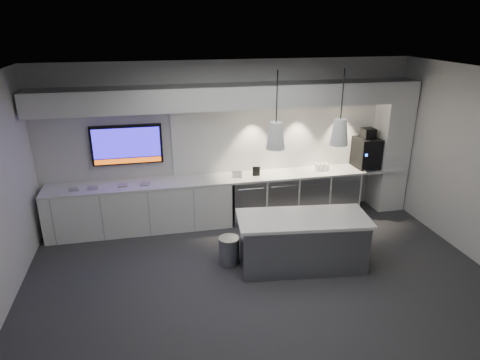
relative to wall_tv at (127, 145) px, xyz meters
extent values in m
plane|color=#323234|center=(1.90, -2.45, -1.56)|extent=(7.00, 7.00, 0.00)
plane|color=black|center=(1.90, -2.45, 1.44)|extent=(7.00, 7.00, 0.00)
plane|color=silver|center=(1.90, 0.05, -0.06)|extent=(7.00, 0.00, 7.00)
plane|color=silver|center=(1.90, -4.95, -0.06)|extent=(7.00, 0.00, 7.00)
cube|color=white|center=(1.90, -0.27, -0.68)|extent=(6.80, 0.65, 0.04)
cube|color=white|center=(0.15, -0.27, -1.13)|extent=(3.30, 0.63, 0.86)
cube|color=gray|center=(2.15, -0.27, -1.13)|extent=(0.60, 0.61, 0.85)
cube|color=gray|center=(2.78, -0.27, -1.13)|extent=(0.60, 0.61, 0.85)
cube|color=gray|center=(3.41, -0.27, -1.13)|extent=(0.60, 0.61, 0.85)
cube|color=gray|center=(4.04, -0.27, -1.13)|extent=(0.60, 0.61, 0.85)
cube|color=white|center=(3.10, 0.03, -0.01)|extent=(4.60, 0.03, 1.30)
cube|color=white|center=(1.90, -0.25, 0.84)|extent=(6.90, 0.60, 0.40)
cube|color=white|center=(5.10, -0.25, -0.26)|extent=(0.55, 0.55, 2.60)
cube|color=black|center=(0.00, 0.00, 0.00)|extent=(1.25, 0.06, 0.72)
cube|color=#2114C3|center=(0.00, -0.03, 0.04)|extent=(1.17, 0.00, 0.54)
cube|color=#E6550D|center=(0.00, -0.03, -0.29)|extent=(1.17, 0.00, 0.09)
cube|color=gray|center=(2.61, -2.10, -1.16)|extent=(1.98, 0.97, 0.80)
cube|color=white|center=(2.61, -2.10, -0.74)|extent=(2.08, 1.08, 0.05)
cylinder|color=gray|center=(1.51, -1.80, -1.33)|extent=(0.42, 0.42, 0.46)
cube|color=black|center=(4.57, -0.24, -0.36)|extent=(0.45, 0.50, 0.59)
cube|color=black|center=(4.57, -0.24, 0.03)|extent=(0.25, 0.25, 0.19)
cube|color=gray|center=(4.57, -0.50, -0.64)|extent=(0.33, 0.22, 0.03)
cube|color=black|center=(2.32, -0.30, -0.57)|extent=(0.14, 0.05, 0.18)
cube|color=white|center=(1.95, -0.32, -0.59)|extent=(0.18, 0.07, 0.14)
cube|color=#A2A2A2|center=(-0.93, -0.35, -0.65)|extent=(0.17, 0.17, 0.02)
cube|color=#A2A2A2|center=(-0.62, -0.34, -0.65)|extent=(0.19, 0.19, 0.02)
cube|color=#A2A2A2|center=(-0.11, -0.32, -0.65)|extent=(0.17, 0.17, 0.02)
cube|color=#A2A2A2|center=(0.27, -0.34, -0.65)|extent=(0.20, 0.20, 0.02)
cone|color=white|center=(2.13, -2.10, 0.59)|extent=(0.27, 0.27, 0.38)
cylinder|color=black|center=(2.13, -2.10, 1.13)|extent=(0.02, 0.02, 0.70)
cone|color=white|center=(3.08, -2.10, 0.59)|extent=(0.27, 0.27, 0.38)
cylinder|color=black|center=(3.08, -2.10, 1.13)|extent=(0.02, 0.02, 0.70)
camera|label=1|loc=(0.43, -7.63, 2.10)|focal=32.00mm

